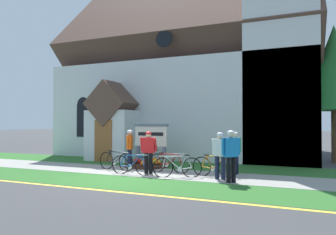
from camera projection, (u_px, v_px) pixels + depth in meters
name	position (u px, v px, depth m)	size (l,w,h in m)	color
ground	(166.00, 164.00, 14.60)	(140.00, 140.00, 0.00)	#3D3D3F
sidewalk_slab	(129.00, 171.00, 12.51)	(32.00, 2.25, 0.01)	#99968E
grass_verge	(96.00, 180.00, 10.46)	(32.00, 2.16, 0.01)	#2D6628
church_lawn	(154.00, 164.00, 14.76)	(24.00, 2.60, 0.01)	#2D6628
curb_paint_stripe	(72.00, 187.00, 9.33)	(28.00, 0.16, 0.01)	yellow
church_building	(199.00, 77.00, 20.36)	(15.12, 12.22, 14.10)	silver
church_sign	(151.00, 138.00, 14.27)	(1.74, 0.21, 1.90)	slate
flower_bed	(147.00, 164.00, 13.86)	(2.02, 2.02, 0.34)	#382319
bicycle_silver	(215.00, 166.00, 11.17)	(1.71, 0.21, 0.82)	black
bicycle_green	(178.00, 167.00, 11.04)	(1.64, 0.70, 0.84)	black
bicycle_orange	(116.00, 161.00, 12.77)	(1.78, 0.34, 0.84)	black
bicycle_red	(132.00, 165.00, 11.64)	(1.71, 0.09, 0.79)	black
bicycle_white	(169.00, 163.00, 12.17)	(1.78, 0.09, 0.80)	black
cyclist_in_red_jersey	(220.00, 152.00, 10.65)	(0.62, 0.35, 1.62)	#191E38
cyclist_in_yellow_jersey	(148.00, 149.00, 11.82)	(0.64, 0.31, 1.62)	black
cyclist_in_orange_jersey	(231.00, 152.00, 10.04)	(0.53, 0.53, 1.71)	black
cyclist_in_white_jersey	(130.00, 146.00, 13.37)	(0.33, 0.70, 1.64)	#191E38
cyclist_in_green_jersey	(235.00, 150.00, 11.74)	(0.34, 0.65, 1.60)	#191E38
roadside_conifer	(334.00, 68.00, 15.07)	(3.01, 3.01, 6.73)	#4C3823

